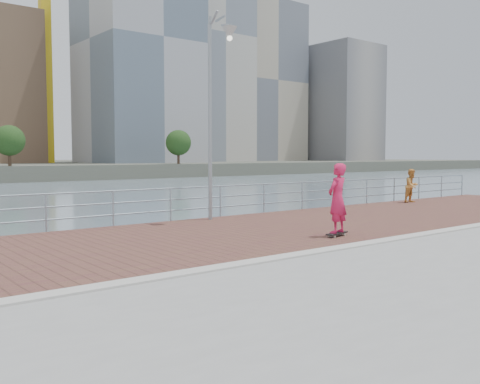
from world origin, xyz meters
TOP-DOWN VIEW (x-y plane):
  - water at (0.00, 0.00)m, footprint 400.00×400.00m
  - brick_lane at (0.00, 3.60)m, footprint 40.00×6.80m
  - curb at (0.00, 0.00)m, footprint 40.00×0.40m
  - guardrail at (0.00, 7.00)m, footprint 39.06×0.06m
  - street_lamp at (2.29, 6.02)m, footprint 0.48×1.40m
  - skateboard at (2.78, 1.30)m, footprint 0.87×0.40m
  - skateboarder at (2.78, 1.30)m, footprint 0.77×0.59m
  - bystander at (13.30, 6.01)m, footprint 0.78×0.63m
  - skyline at (25.97, 104.27)m, footprint 233.00×41.00m

SIDE VIEW (x-z plane):
  - water at x=0.00m, z-range -2.00..-2.00m
  - brick_lane at x=0.00m, z-range 0.00..0.02m
  - curb at x=0.00m, z-range 0.00..0.06m
  - skateboard at x=2.78m, z-range 0.05..0.14m
  - guardrail at x=0.00m, z-range 0.13..1.25m
  - bystander at x=13.30m, z-range 0.02..1.56m
  - skateboarder at x=2.78m, z-range 0.10..1.99m
  - street_lamp at x=2.29m, z-range 1.39..7.97m
  - skyline at x=25.97m, z-range -8.38..55.13m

